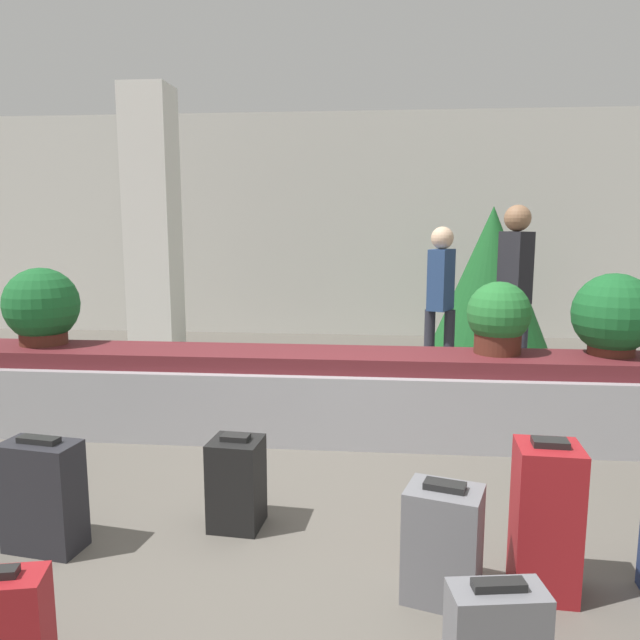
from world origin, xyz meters
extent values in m
plane|color=#59544C|center=(0.00, 0.00, 0.00)|extent=(18.00, 18.00, 0.00)
cube|color=beige|center=(0.00, 5.90, 1.60)|extent=(18.00, 0.06, 3.20)
cube|color=#9E9EA3|center=(0.00, 1.51, 0.27)|extent=(6.28, 0.72, 0.55)
cube|color=#5B1E23|center=(0.00, 1.51, 0.61)|extent=(6.03, 0.56, 0.12)
cube|color=silver|center=(-2.20, 3.93, 1.60)|extent=(0.53, 0.53, 3.20)
cube|color=black|center=(0.87, -1.25, 0.47)|extent=(0.19, 0.09, 0.03)
cube|color=slate|center=(0.75, -0.61, 0.26)|extent=(0.39, 0.34, 0.52)
cube|color=black|center=(0.75, -0.61, 0.54)|extent=(0.20, 0.14, 0.03)
cube|color=#232328|center=(-1.25, -0.37, 0.29)|extent=(0.42, 0.27, 0.58)
cube|color=black|center=(-1.25, -0.37, 0.59)|extent=(0.22, 0.11, 0.03)
cube|color=black|center=(-0.32, -0.04, 0.25)|extent=(0.30, 0.29, 0.50)
cube|color=black|center=(-0.32, -0.04, 0.52)|extent=(0.16, 0.11, 0.03)
cube|color=maroon|center=(1.22, -0.52, 0.35)|extent=(0.30, 0.29, 0.70)
cube|color=black|center=(1.22, -0.52, 0.72)|extent=(0.16, 0.10, 0.03)
cylinder|color=#4C2319|center=(2.22, 1.61, 0.75)|extent=(0.34, 0.34, 0.15)
sphere|color=#195B28|center=(2.22, 1.61, 0.99)|extent=(0.61, 0.61, 0.61)
cylinder|color=#4C2319|center=(1.37, 1.59, 0.76)|extent=(0.35, 0.35, 0.18)
sphere|color=#236B2D|center=(1.37, 1.59, 0.99)|extent=(0.48, 0.48, 0.48)
cylinder|color=#4C2319|center=(-2.31, 1.60, 0.75)|extent=(0.38, 0.38, 0.16)
sphere|color=#195B28|center=(-2.31, 1.60, 1.00)|extent=(0.61, 0.61, 0.61)
cylinder|color=#282833|center=(0.98, 3.16, 0.39)|extent=(0.11, 0.11, 0.78)
cylinder|color=#282833|center=(1.18, 3.16, 0.39)|extent=(0.11, 0.11, 0.78)
cube|color=navy|center=(1.08, 3.16, 1.09)|extent=(0.30, 0.37, 0.62)
sphere|color=beige|center=(1.08, 3.16, 1.51)|extent=(0.23, 0.23, 0.23)
cylinder|color=#282833|center=(1.67, 3.00, 0.44)|extent=(0.11, 0.11, 0.88)
cylinder|color=#282833|center=(1.87, 3.00, 0.44)|extent=(0.11, 0.11, 0.88)
cube|color=#232328|center=(1.77, 3.00, 1.23)|extent=(0.31, 0.37, 0.70)
sphere|color=#936B4C|center=(1.77, 3.00, 1.70)|extent=(0.26, 0.26, 0.26)
cylinder|color=#4C331E|center=(1.77, 4.27, 0.09)|extent=(0.16, 0.16, 0.18)
cone|color=#195623|center=(1.77, 4.27, 1.01)|extent=(1.37, 1.37, 1.67)
camera|label=1|loc=(0.45, -3.24, 1.70)|focal=35.00mm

